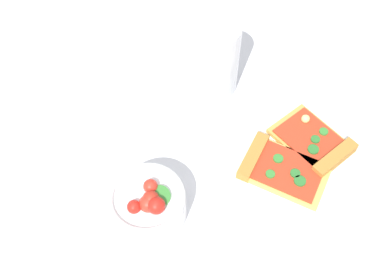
{
  "coord_description": "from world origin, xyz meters",
  "views": [
    {
      "loc": [
        -0.28,
        -0.3,
        0.64
      ],
      "look_at": [
        -0.11,
        0.1,
        0.03
      ],
      "focal_mm": 44.38,
      "sensor_mm": 36.0,
      "label": 1
    }
  ],
  "objects": [
    {
      "name": "pizza_slice_near",
      "position": [
        0.06,
        0.0,
        0.02
      ],
      "size": [
        0.11,
        0.14,
        0.02
      ],
      "color": "gold",
      "rests_on": "plate"
    },
    {
      "name": "pizza_slice_far",
      "position": [
        -0.02,
        -0.01,
        0.02
      ],
      "size": [
        0.15,
        0.15,
        0.02
      ],
      "color": "#E5B256",
      "rests_on": "plate"
    },
    {
      "name": "soda_glass",
      "position": [
        -0.03,
        0.19,
        0.06
      ],
      "size": [
        0.07,
        0.07,
        0.14
      ],
      "color": "silver",
      "rests_on": "ground_plane"
    },
    {
      "name": "salad_bowl",
      "position": [
        -0.22,
        0.0,
        0.03
      ],
      "size": [
        0.11,
        0.11,
        0.07
      ],
      "color": "white",
      "rests_on": "ground_plane"
    },
    {
      "name": "paper_napkin",
      "position": [
        -0.22,
        0.21,
        0.0
      ],
      "size": [
        0.15,
        0.12,
        0.0
      ],
      "primitive_type": "cube",
      "rotation": [
        0.0,
        0.0,
        0.11
      ],
      "color": "silver",
      "rests_on": "ground_plane"
    },
    {
      "name": "plate",
      "position": [
        0.02,
        0.0,
        0.01
      ],
      "size": [
        0.25,
        0.25,
        0.01
      ],
      "primitive_type": "cylinder",
      "color": "white",
      "rests_on": "ground_plane"
    },
    {
      "name": "ground_plane",
      "position": [
        0.0,
        0.0,
        0.0
      ],
      "size": [
        2.4,
        2.4,
        0.0
      ],
      "primitive_type": "plane",
      "color": "silver",
      "rests_on": "ground"
    }
  ]
}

